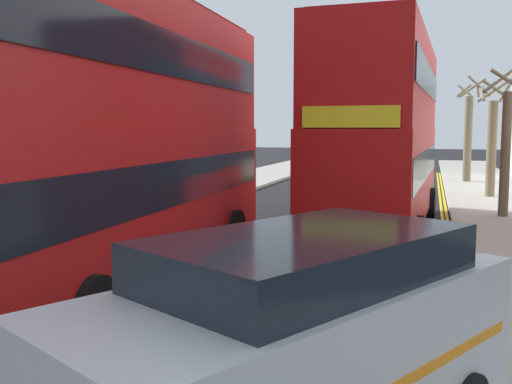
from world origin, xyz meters
TOP-DOWN VIEW (x-y plane):
  - sidewalk_left at (-6.50, 16.00)m, footprint 4.00×80.00m
  - kerb_line_outer at (4.40, 14.00)m, footprint 0.10×56.00m
  - kerb_line_inner at (4.24, 14.00)m, footprint 0.10×56.00m
  - double_decker_bus_away at (-2.00, 10.21)m, footprint 3.01×10.87m
  - double_decker_bus_oncoming at (2.44, 17.38)m, footprint 3.14×10.90m
  - taxi_minivan at (2.66, 4.89)m, footprint 3.92×5.12m
  - street_tree_near at (6.28, 26.81)m, footprint 1.47×1.59m
  - street_tree_mid at (6.16, 20.81)m, footprint 1.43×1.46m
  - street_tree_far at (5.72, 34.11)m, footprint 1.79×1.99m

SIDE VIEW (x-z plane):
  - kerb_line_outer at x=4.40m, z-range 0.00..0.01m
  - kerb_line_inner at x=4.24m, z-range 0.00..0.01m
  - sidewalk_left at x=-6.50m, z-range 0.00..0.14m
  - taxi_minivan at x=2.66m, z-range 0.01..2.13m
  - street_tree_near at x=6.28m, z-range -0.13..4.98m
  - street_tree_mid at x=6.16m, z-range 0.01..4.92m
  - street_tree_far at x=5.72m, z-range -0.13..5.59m
  - double_decker_bus_away at x=-2.00m, z-range 0.21..5.85m
  - double_decker_bus_oncoming at x=2.44m, z-range 0.21..5.85m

